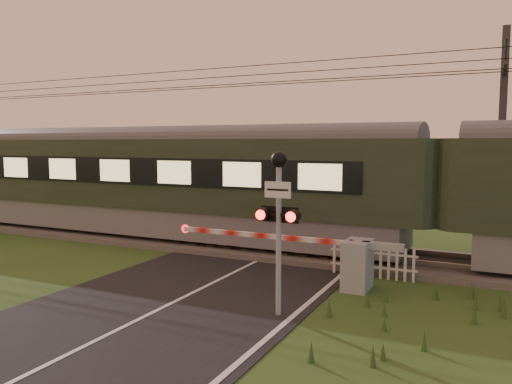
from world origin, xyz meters
The scene contains 9 objects.
ground centered at (0.00, 0.00, 0.00)m, with size 160.00×160.00×0.00m, color #2B491C.
road centered at (0.02, -0.23, 0.01)m, with size 6.00×140.00×0.03m.
track_bed centered at (0.00, 6.50, 0.07)m, with size 140.00×3.40×0.39m.
overhead_wires centered at (0.00, 6.50, 5.72)m, with size 120.00×0.62×0.62m.
train centered at (5.02, 6.50, 2.22)m, with size 41.48×2.86×3.86m.
boom_gate centered at (3.22, 3.39, 0.67)m, with size 6.24×0.94×1.25m.
crossing_signal centered at (2.43, 0.84, 2.35)m, with size 0.87×0.36×3.42m.
picket_fence centered at (3.55, 4.60, 0.44)m, with size 2.32×0.07×0.86m.
catenary_mast centered at (6.51, 8.73, 3.70)m, with size 0.22×2.46×7.12m.
Camera 1 is at (6.39, -8.46, 3.60)m, focal length 35.00 mm.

